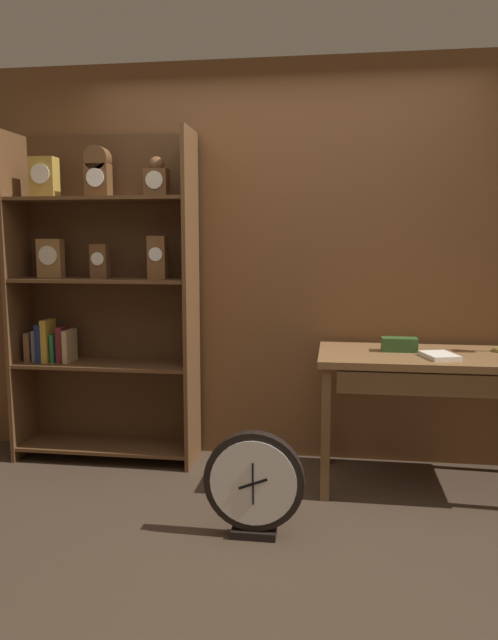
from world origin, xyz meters
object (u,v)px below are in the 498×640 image
object	(u,v)px
workbench	(441,370)
open_repair_manual	(440,356)
round_clock_large	(254,484)
bookshelf	(101,294)
toolbox_small	(399,344)

from	to	relation	value
workbench	open_repair_manual	world-z (taller)	open_repair_manual
workbench	round_clock_large	bearing A→B (deg)	-143.24
workbench	round_clock_large	xyz separation A→B (m)	(-0.99, -0.74, -0.44)
bookshelf	workbench	size ratio (longest dim) A/B	1.52
round_clock_large	bookshelf	bearing A→B (deg)	139.34
workbench	round_clock_large	size ratio (longest dim) A/B	2.63
toolbox_small	round_clock_large	size ratio (longest dim) A/B	0.39
bookshelf	toolbox_small	bearing A→B (deg)	-4.86
toolbox_small	round_clock_large	bearing A→B (deg)	-132.61
workbench	toolbox_small	bearing A→B (deg)	160.28
bookshelf	workbench	world-z (taller)	bookshelf
toolbox_small	open_repair_manual	bearing A→B (deg)	-40.98
toolbox_small	open_repair_manual	distance (m)	0.27
bookshelf	round_clock_large	size ratio (longest dim) A/B	4.00
bookshelf	workbench	bearing A→B (deg)	-6.55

